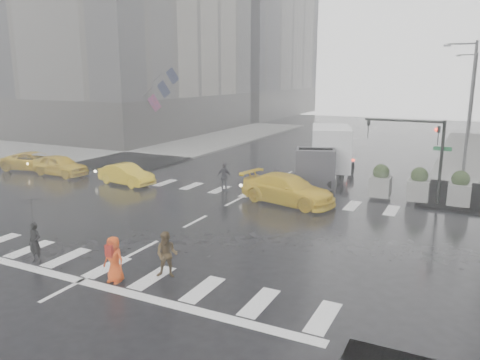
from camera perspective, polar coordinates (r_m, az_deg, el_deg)
The scene contains 20 objects.
ground at distance 22.24m, azimuth -5.45°, elevation -5.04°, with size 120.00×120.00×0.00m, color black.
sidewalk_nw at distance 47.41m, azimuth -14.40°, elevation 4.21°, with size 35.00×35.00×0.15m, color slate.
road_markings at distance 22.24m, azimuth -5.45°, elevation -5.03°, with size 18.00×48.00×0.01m, color silver, non-canonical shape.
traffic_signal_pole at distance 26.28m, azimuth 21.31°, elevation 4.09°, with size 4.45×0.42×4.50m.
street_lamp_near at distance 35.98m, azimuth 26.09°, elevation 8.56°, with size 2.15×0.22×9.00m.
street_lamp_far at distance 55.97m, azimuth 26.43°, elevation 9.56°, with size 2.15×0.22×9.00m.
planter_west at distance 27.11m, azimuth 16.76°, elevation -0.14°, with size 1.10×1.10×1.80m.
planter_mid at distance 26.87m, azimuth 20.95°, elevation -0.56°, with size 1.10×1.10×1.80m.
planter_east at distance 26.77m, azimuth 25.20°, elevation -0.98°, with size 1.10×1.10×1.80m.
flag_cluster at distance 44.99m, azimuth -9.60°, elevation 11.12°, with size 2.87×3.06×4.69m.
pedestrian_black at distance 18.56m, azimuth -23.97°, elevation -4.39°, with size 1.03×1.05×2.43m.
pedestrian_brown at distance 16.25m, azimuth -8.91°, elevation -8.97°, with size 0.78×0.61×1.61m, color #483519.
pedestrian_orange at distance 16.24m, azimuth -15.12°, elevation -9.30°, with size 0.77×0.51×1.58m.
pedestrian_far_a at distance 27.53m, azimuth -1.86°, elevation 0.35°, with size 1.02×0.62×1.74m, color black.
pedestrian_far_b at distance 26.90m, azimuth 4.57°, elevation -0.21°, with size 0.98×0.54×1.52m, color black.
taxi_front at distance 34.27m, azimuth -21.07°, elevation 1.69°, with size 1.68×4.17×1.42m, color yellow.
taxi_mid at distance 30.17m, azimuth -13.69°, elevation 0.65°, with size 1.36×3.91×1.29m, color yellow.
taxi_rear at distance 25.15m, azimuth 5.87°, elevation -1.13°, with size 2.16×4.70×1.54m, color yellow.
taxi_far at distance 36.96m, azimuth -23.77°, elevation 2.12°, with size 2.17×4.17×1.31m, color yellow.
box_truck at distance 30.75m, azimuth 10.51°, elevation 3.27°, with size 2.42×6.44×3.42m.
Camera 1 is at (11.28, -17.94, 6.77)m, focal length 35.00 mm.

